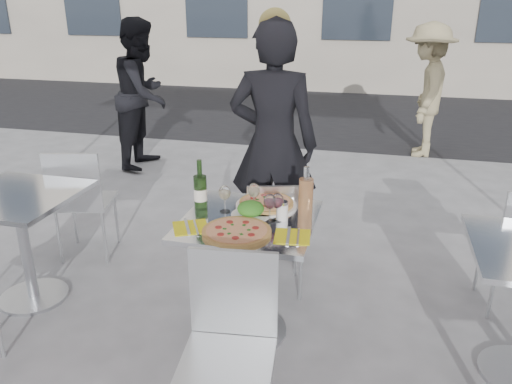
% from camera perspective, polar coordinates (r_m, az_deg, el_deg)
% --- Properties ---
extents(ground, '(80.00, 80.00, 0.00)m').
position_cam_1_polar(ground, '(3.12, -0.70, -15.70)').
color(ground, slate).
extents(street_asphalt, '(24.00, 5.00, 0.00)m').
position_cam_1_polar(street_asphalt, '(9.13, 9.98, 8.97)').
color(street_asphalt, black).
rests_on(street_asphalt, ground).
extents(main_table, '(0.72, 0.72, 0.75)m').
position_cam_1_polar(main_table, '(2.83, -0.75, -6.94)').
color(main_table, '#B7BABF').
rests_on(main_table, ground).
extents(side_table_left, '(0.72, 0.72, 0.75)m').
position_cam_1_polar(side_table_left, '(3.50, -25.27, -3.43)').
color(side_table_left, '#B7BABF').
rests_on(side_table_left, ground).
extents(chair_far, '(0.46, 0.47, 0.82)m').
position_cam_1_polar(chair_far, '(3.23, 2.29, -4.29)').
color(chair_far, silver).
rests_on(chair_far, ground).
extents(chair_near, '(0.44, 0.45, 0.87)m').
position_cam_1_polar(chair_near, '(2.25, -2.99, -15.95)').
color(chair_near, silver).
rests_on(chair_near, ground).
extents(side_chair_lfar, '(0.49, 0.50, 0.88)m').
position_cam_1_polar(side_chair_lfar, '(3.91, -19.46, -0.40)').
color(side_chair_lfar, silver).
rests_on(side_chair_lfar, ground).
extents(woman_diner, '(0.67, 0.45, 1.78)m').
position_cam_1_polar(woman_diner, '(3.64, 1.98, 5.42)').
color(woman_diner, black).
rests_on(woman_diner, ground).
extents(pedestrian_a, '(0.67, 0.85, 1.70)m').
position_cam_1_polar(pedestrian_a, '(6.03, -12.79, 10.84)').
color(pedestrian_a, black).
rests_on(pedestrian_a, ground).
extents(pedestrian_b, '(0.67, 1.09, 1.64)m').
position_cam_1_polar(pedestrian_b, '(6.65, 18.85, 10.90)').
color(pedestrian_b, '#9C8D64').
rests_on(pedestrian_b, ground).
extents(pizza_near, '(0.36, 0.36, 0.02)m').
position_cam_1_polar(pizza_near, '(2.57, -2.22, -4.52)').
color(pizza_near, tan).
rests_on(pizza_near, main_table).
extents(pizza_far, '(0.36, 0.36, 0.03)m').
position_cam_1_polar(pizza_far, '(2.90, 1.18, -1.34)').
color(pizza_far, white).
rests_on(pizza_far, main_table).
extents(salad_plate, '(0.22, 0.22, 0.09)m').
position_cam_1_polar(salad_plate, '(2.76, -0.60, -2.08)').
color(salad_plate, white).
rests_on(salad_plate, main_table).
extents(wine_bottle, '(0.07, 0.08, 0.29)m').
position_cam_1_polar(wine_bottle, '(2.84, -6.38, 0.17)').
color(wine_bottle, '#2C541F').
rests_on(wine_bottle, main_table).
extents(carafe, '(0.08, 0.08, 0.29)m').
position_cam_1_polar(carafe, '(2.73, 5.71, -0.55)').
color(carafe, tan).
rests_on(carafe, main_table).
extents(sugar_shaker, '(0.06, 0.06, 0.11)m').
position_cam_1_polar(sugar_shaker, '(2.71, 3.01, -2.13)').
color(sugar_shaker, white).
rests_on(sugar_shaker, main_table).
extents(wineglass_white_a, '(0.07, 0.07, 0.16)m').
position_cam_1_polar(wineglass_white_a, '(2.79, -3.60, -0.19)').
color(wineglass_white_a, white).
rests_on(wineglass_white_a, main_table).
extents(wineglass_white_b, '(0.07, 0.07, 0.16)m').
position_cam_1_polar(wineglass_white_b, '(2.82, -0.23, 0.08)').
color(wineglass_white_b, white).
rests_on(wineglass_white_b, main_table).
extents(wineglass_red_a, '(0.07, 0.07, 0.16)m').
position_cam_1_polar(wineglass_red_a, '(2.67, 1.60, -1.21)').
color(wineglass_red_a, white).
rests_on(wineglass_red_a, main_table).
extents(wineglass_red_b, '(0.07, 0.07, 0.16)m').
position_cam_1_polar(wineglass_red_b, '(2.68, 2.48, -1.14)').
color(wineglass_red_b, white).
rests_on(wineglass_red_b, main_table).
extents(napkin_left, '(0.24, 0.24, 0.01)m').
position_cam_1_polar(napkin_left, '(2.66, -7.48, -3.98)').
color(napkin_left, yellow).
rests_on(napkin_left, main_table).
extents(napkin_right, '(0.20, 0.20, 0.01)m').
position_cam_1_polar(napkin_right, '(2.54, 4.17, -5.07)').
color(napkin_right, yellow).
rests_on(napkin_right, main_table).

